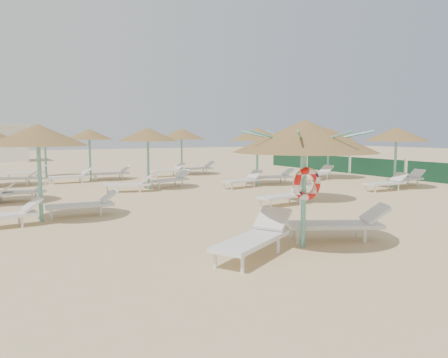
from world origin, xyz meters
TOP-DOWN VIEW (x-y plane):
  - ground at (0.00, 0.00)m, footprint 120.00×120.00m
  - main_palapa at (0.28, -0.15)m, footprint 3.03×3.03m
  - lounger_main_a at (-1.02, -0.27)m, footprint 2.33×1.73m
  - lounger_main_b at (1.41, -0.12)m, footprint 2.34×1.63m
  - palapa_field at (1.55, 10.66)m, footprint 21.37×16.28m
  - windbreak_fence at (14.00, 9.96)m, footprint 0.08×19.84m

SIDE VIEW (x-z plane):
  - ground at x=0.00m, z-range 0.00..0.00m
  - lounger_main_b at x=1.41m, z-range -0.02..0.81m
  - lounger_main_a at x=-1.02m, z-range -0.02..0.81m
  - windbreak_fence at x=14.00m, z-range -0.05..1.05m
  - palapa_field at x=1.55m, z-range 0.92..3.64m
  - main_palapa at x=0.28m, z-range 1.00..3.72m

